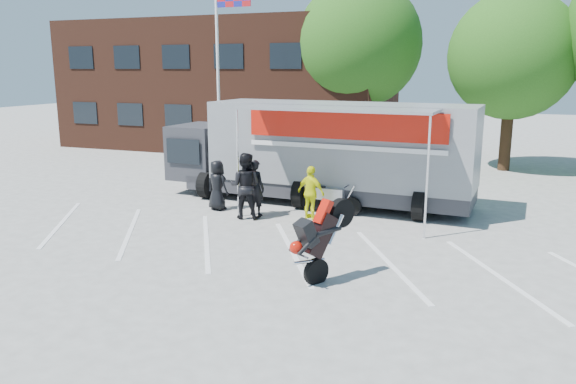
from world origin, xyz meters
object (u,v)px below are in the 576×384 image
Objects in this scene: tree_mid at (513,56)px; spectator_hivis at (311,193)px; transporter_truck at (325,203)px; spectator_leather_c at (245,186)px; parked_motorcycle at (331,213)px; flagpole at (223,53)px; stunt_bike_rider at (337,277)px; spectator_leather_b at (255,188)px; tree_left at (358,44)px; spectator_leather_a at (217,185)px.

spectator_hivis is (-5.35, -10.92, -4.14)m from tree_mid.
transporter_truck is 3.37m from spectator_leather_c.
transporter_truck is 1.43m from parked_motorcycle.
transporter_truck is at bearing 27.30° from parked_motorcycle.
flagpole is at bearing 149.12° from transporter_truck.
stunt_bike_rider is at bearing 127.25° from spectator_leather_c.
transporter_truck is at bearing -33.74° from flagpole.
parked_motorcycle is at bearing -139.06° from spectator_leather_b.
tree_left reaches higher than flagpole.
transporter_truck is 6.54× the size of spectator_hivis.
flagpole is 4.64× the size of spectator_leather_b.
spectator_leather_b reaches higher than spectator_leather_a.
spectator_leather_b is at bearing -122.46° from tree_mid.
spectator_leather_b reaches higher than spectator_hivis.
flagpole is 4.14× the size of stunt_bike_rider.
flagpole is 7.80m from spectator_leather_a.
spectator_leather_a is at bearing 18.82° from spectator_hivis.
stunt_bike_rider is at bearing 134.00° from spectator_hivis.
spectator_leather_c is at bearing 168.27° from stunt_bike_rider.
tree_left is 17.61m from stunt_bike_rider.
tree_mid is 11.52m from transporter_truck.
tree_left is 12.93m from spectator_leather_a.
parked_motorcycle is 1.23× the size of spectator_hivis.
spectator_leather_a is 0.80× the size of spectator_leather_c.
transporter_truck is 3.71m from spectator_leather_a.
stunt_bike_rider is at bearing -159.19° from parked_motorcycle.
spectator_leather_c is at bearing -90.97° from tree_left.
stunt_bike_rider reaches higher than parked_motorcycle.
transporter_truck is 5.27× the size of spectator_leather_c.
spectator_leather_b is (-2.11, -1.02, 0.86)m from parked_motorcycle.
tree_mid is (11.24, 5.00, -0.11)m from flagpole.
spectator_leather_b is (-7.07, -11.12, -4.08)m from tree_mid.
spectator_leather_c reaches higher than spectator_leather_b.
flagpole is 9.54m from parked_motorcycle.
flagpole reaches higher than stunt_bike_rider.
flagpole reaches higher than spectator_hivis.
spectator_leather_c is (1.27, -0.63, 0.20)m from spectator_leather_a.
parked_motorcycle is at bearing -79.61° from tree_left.
spectator_leather_a is (-8.49, -10.93, -4.15)m from tree_mid.
stunt_bike_rider is 5.70m from spectator_leather_b.
flagpole is at bearing -26.53° from spectator_hivis.
stunt_bike_rider is 5.51m from spectator_leather_c.
spectator_leather_b is (4.17, -6.12, -4.19)m from flagpole.
spectator_leather_b is at bearing 25.33° from spectator_hivis.
parked_motorcycle is at bearing -62.61° from transporter_truck.
stunt_bike_rider is 1.21× the size of spectator_leather_a.
spectator_leather_b is at bearing -120.28° from transporter_truck.
transporter_truck is 6.08× the size of spectator_leather_b.
spectator_leather_b is (-0.07, -12.12, -4.70)m from tree_left.
stunt_bike_rider is at bearing -67.76° from transporter_truck.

